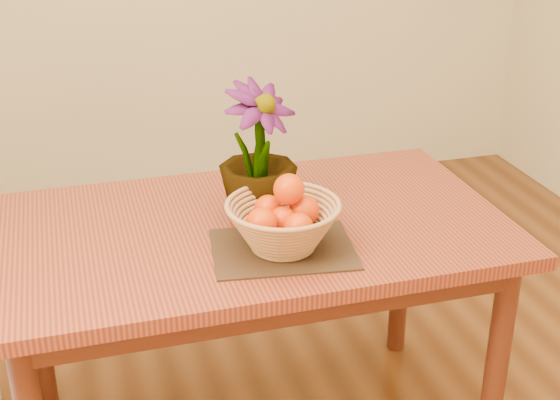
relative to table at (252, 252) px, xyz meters
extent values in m
cube|color=maroon|center=(0.00, 0.00, 0.07)|extent=(1.40, 0.80, 0.04)
cube|color=#491E11|center=(0.00, 0.00, 0.01)|extent=(1.28, 0.68, 0.08)
cylinder|color=#491E11|center=(0.62, -0.32, -0.31)|extent=(0.06, 0.06, 0.71)
cylinder|color=#491E11|center=(-0.62, 0.32, -0.31)|extent=(0.06, 0.06, 0.71)
cylinder|color=#491E11|center=(0.62, 0.32, -0.31)|extent=(0.06, 0.06, 0.71)
cube|color=#332012|center=(0.04, -0.17, 0.09)|extent=(0.39, 0.32, 0.01)
cylinder|color=#B77E4C|center=(0.04, -0.17, 0.10)|extent=(0.15, 0.15, 0.01)
sphere|color=#DF4603|center=(0.04, -0.17, 0.18)|extent=(0.07, 0.07, 0.07)
sphere|color=#DF4603|center=(0.10, -0.15, 0.18)|extent=(0.08, 0.08, 0.08)
sphere|color=#DF4603|center=(0.02, -0.11, 0.18)|extent=(0.07, 0.07, 0.07)
sphere|color=#DF4603|center=(-0.02, -0.19, 0.18)|extent=(0.08, 0.08, 0.08)
sphere|color=#DF4603|center=(0.06, -0.23, 0.18)|extent=(0.07, 0.07, 0.07)
sphere|color=#DF4603|center=(0.06, -0.15, 0.25)|extent=(0.08, 0.08, 0.08)
imported|color=#1E4E16|center=(0.03, 0.04, 0.28)|extent=(0.30, 0.30, 0.38)
camera|label=1|loc=(-0.46, -1.86, 1.05)|focal=50.00mm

